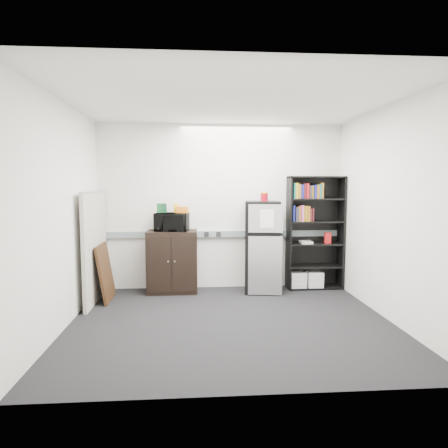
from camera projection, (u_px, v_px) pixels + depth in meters
name	position (u px, v px, depth m)	size (l,w,h in m)	color
floor	(231.00, 322.00, 4.98)	(4.00, 4.00, 0.00)	black
wall_back	(221.00, 207.00, 6.59)	(4.00, 0.02, 2.70)	white
wall_right	(390.00, 214.00, 5.00)	(0.02, 3.50, 2.70)	white
wall_left	(63.00, 215.00, 4.70)	(0.02, 3.50, 2.70)	white
ceiling	(231.00, 101.00, 4.72)	(4.00, 3.50, 0.02)	white
electrical_raceway	(222.00, 234.00, 6.60)	(3.92, 0.05, 0.10)	gray
wall_note	(200.00, 195.00, 6.54)	(0.14, 0.00, 0.10)	white
bookshelf	(313.00, 230.00, 6.56)	(0.90, 0.34, 1.85)	black
cubicle_partition	(95.00, 246.00, 5.84)	(0.06, 1.30, 1.62)	#A59E92
cabinet	(172.00, 261.00, 6.37)	(0.79, 0.52, 0.99)	black
microwave	(172.00, 222.00, 6.29)	(0.51, 0.35, 0.28)	black
snack_box_a	(159.00, 208.00, 6.29)	(0.07, 0.05, 0.15)	#19582B
snack_box_b	(164.00, 208.00, 6.29)	(0.07, 0.05, 0.15)	#0D3C1E
snack_box_c	(176.00, 208.00, 6.31)	(0.07, 0.05, 0.14)	gold
snack_bag	(182.00, 210.00, 6.27)	(0.18, 0.10, 0.10)	orange
refrigerator	(262.00, 247.00, 6.37)	(0.61, 0.64, 1.45)	black
coffee_can	(264.00, 196.00, 6.42)	(0.12, 0.12, 0.16)	#A20715
framed_poster	(106.00, 272.00, 5.91)	(0.17, 0.66, 0.84)	black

